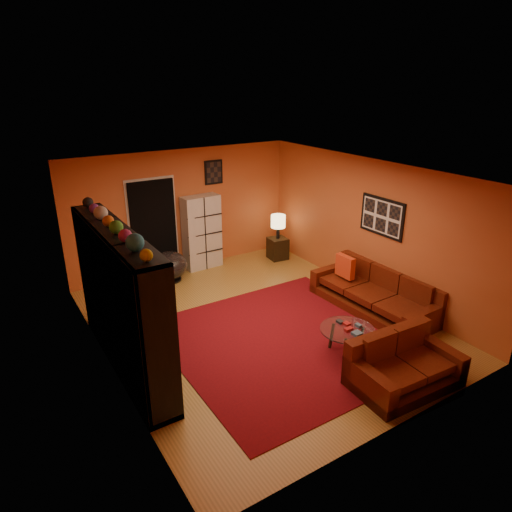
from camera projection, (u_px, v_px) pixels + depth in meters
floor at (258, 323)px, 7.88m from camera, size 6.00×6.00×0.00m
ceiling at (259, 174)px, 6.93m from camera, size 6.00×6.00×0.00m
wall_back at (183, 211)px, 9.77m from camera, size 6.00×0.00×6.00m
wall_front at (404, 336)px, 5.05m from camera, size 6.00×0.00×6.00m
wall_left at (103, 289)px, 6.17m from camera, size 0.00×6.00×6.00m
wall_right at (369, 228)px, 8.65m from camera, size 0.00×6.00×6.00m
rug at (287, 340)px, 7.38m from camera, size 3.60×3.60×0.01m
doorway at (154, 229)px, 9.49m from camera, size 0.95×0.10×2.04m
wall_art_right at (382, 217)px, 8.29m from camera, size 0.03×1.00×0.70m
wall_art_back at (214, 172)px, 9.85m from camera, size 0.42×0.03×0.52m
entertainment_unit at (121, 301)px, 6.37m from camera, size 0.45×3.00×2.10m
tv at (125, 305)px, 6.43m from camera, size 0.89×0.12×0.52m
sofa at (377, 294)px, 8.32m from camera, size 1.05×2.41×0.85m
loveseat at (401, 365)px, 6.27m from camera, size 1.52×0.97×0.85m
throw_pillow at (345, 266)px, 8.62m from camera, size 0.12×0.42×0.42m
coffee_table at (347, 332)px, 6.90m from camera, size 0.83×0.83×0.41m
storage_cabinet at (202, 232)px, 9.95m from camera, size 0.82×0.39×1.62m
bowl_chair at (169, 266)px, 9.43m from camera, size 0.76×0.76×0.61m
side_table at (278, 248)px, 10.61m from camera, size 0.44×0.44×0.50m
table_lamp at (278, 222)px, 10.38m from camera, size 0.33×0.33×0.55m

